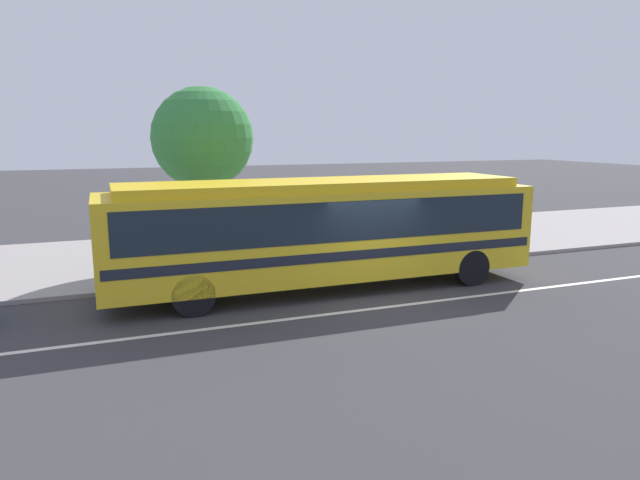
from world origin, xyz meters
name	(u,v)px	position (x,y,z in m)	size (l,w,h in m)	color
ground_plane	(374,298)	(0.00, 0.00, 0.00)	(120.00, 120.00, 0.00)	#39383B
sidewalk_slab	(291,248)	(0.00, 6.68, 0.06)	(60.00, 8.00, 0.12)	gray
lane_stripe_center	(388,307)	(0.00, -0.80, 0.00)	(56.00, 0.16, 0.01)	silver
transit_bus	(325,226)	(-0.80, 1.33, 1.70)	(11.51, 2.63, 2.93)	gold
pedestrian_waiting_near_sign	(386,232)	(2.06, 3.29, 1.05)	(0.47, 0.47, 1.60)	#202848
pedestrian_walking_along_curb	(178,238)	(-4.25, 4.55, 1.06)	(0.45, 0.45, 1.62)	slate
pedestrian_standing_by_tree	(213,233)	(-3.14, 4.86, 1.11)	(0.43, 0.43, 1.69)	#2C2D4D
bus_stop_sign	(430,212)	(3.62, 3.21, 1.62)	(0.11, 0.44, 2.33)	gray
street_tree_near_stop	(202,139)	(-3.24, 5.47, 3.98)	(3.13, 3.13, 5.44)	brown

